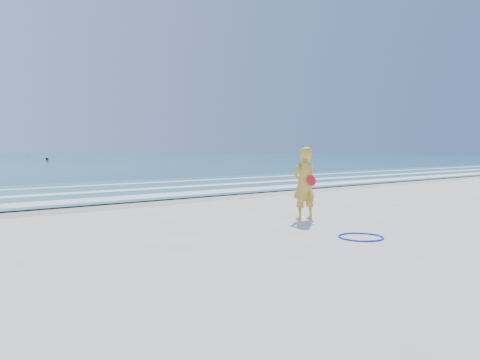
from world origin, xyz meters
TOP-DOWN VIEW (x-y plane):
  - ground at (0.00, 0.00)m, footprint 400.00×400.00m
  - wet_sand at (0.00, 9.00)m, footprint 400.00×2.40m
  - shallow at (0.00, 14.00)m, footprint 400.00×10.00m
  - foam_near at (0.00, 10.30)m, footprint 400.00×1.40m
  - foam_mid at (0.00, 13.20)m, footprint 400.00×0.90m
  - foam_far at (0.00, 16.50)m, footprint 400.00×0.60m
  - hoop at (0.72, 0.58)m, footprint 1.02×1.02m
  - buoy at (14.77, 69.97)m, footprint 0.46×0.46m
  - woman at (1.59, 2.98)m, footprint 0.73×0.54m

SIDE VIEW (x-z plane):
  - ground at x=0.00m, z-range 0.00..0.00m
  - wet_sand at x=0.00m, z-range 0.00..0.00m
  - hoop at x=0.72m, z-range 0.00..0.03m
  - shallow at x=0.00m, z-range 0.04..0.05m
  - foam_near at x=0.00m, z-range 0.05..0.06m
  - foam_mid at x=0.00m, z-range 0.05..0.06m
  - foam_far at x=0.00m, z-range 0.05..0.06m
  - buoy at x=14.77m, z-range 0.04..0.50m
  - woman at x=1.59m, z-range 0.00..1.82m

